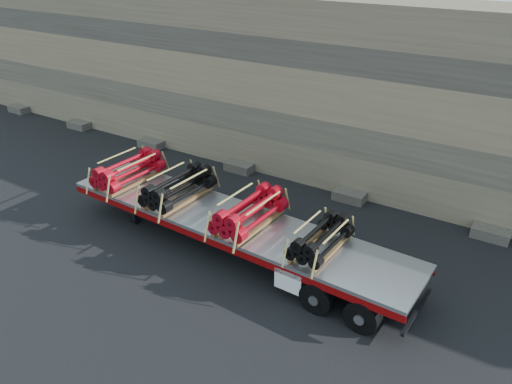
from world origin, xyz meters
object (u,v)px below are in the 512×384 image
Objects in this scene: bundle_midfront at (178,188)px; trailer at (231,235)px; bundle_midrear at (249,212)px; bundle_rear at (321,239)px; bundle_front at (129,171)px.

trailer is at bearing -0.00° from bundle_midfront.
bundle_rear is at bearing -0.00° from bundle_midrear.
bundle_midrear reaches higher than bundle_rear.
bundle_midfront is 1.17× the size of bundle_rear.
bundle_midfront is (2.34, -0.11, 0.00)m from bundle_front.
bundle_midfront is at bearing -180.00° from bundle_midrear.
bundle_rear is (5.23, -0.25, -0.06)m from bundle_midfront.
bundle_front is 5.18m from bundle_midrear.
trailer is at bearing -180.00° from bundle_midrear.
trailer is 4.60m from bundle_front.
bundle_rear is at bearing 0.00° from bundle_front.
bundle_midrear is 2.40m from bundle_rear.
bundle_front reaches higher than trailer.
bundle_midfront is (-2.13, 0.10, 1.03)m from trailer.
bundle_front is (-4.48, 0.21, 1.03)m from trailer.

